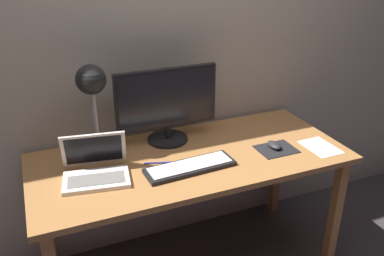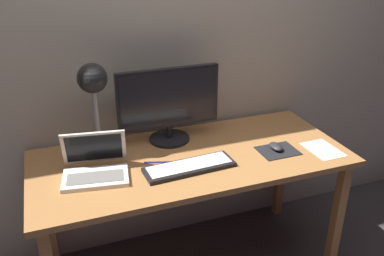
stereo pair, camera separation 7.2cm
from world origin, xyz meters
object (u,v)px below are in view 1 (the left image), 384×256
desk_lamp (92,89)px  mouse (274,145)px  monitor (167,103)px  pen (158,163)px  keyboard_main (190,167)px  laptop (95,165)px

desk_lamp → mouse: 0.97m
monitor → pen: bearing=-119.7°
pen → mouse: bearing=-7.6°
monitor → mouse: size_ratio=5.73×
keyboard_main → pen: (-0.12, 0.11, -0.01)m
keyboard_main → laptop: 0.44m
keyboard_main → mouse: mouse is taller
mouse → pen: mouse is taller
desk_lamp → pen: (0.26, -0.19, -0.35)m
keyboard_main → desk_lamp: desk_lamp is taller
mouse → monitor: bearing=147.8°
laptop → desk_lamp: bearing=75.3°
laptop → desk_lamp: (0.05, 0.19, 0.30)m
keyboard_main → mouse: (0.49, 0.03, 0.01)m
keyboard_main → desk_lamp: 0.59m
laptop → desk_lamp: 0.36m
mouse → pen: 0.62m
monitor → keyboard_main: bearing=-90.7°
monitor → pen: 0.34m
monitor → mouse: 0.61m
desk_lamp → keyboard_main: bearing=-38.0°
desk_lamp → laptop: bearing=-104.7°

